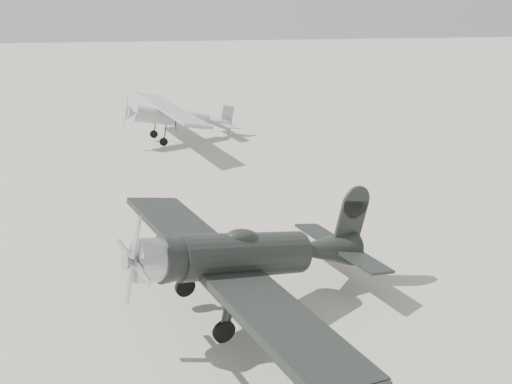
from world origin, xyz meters
TOP-DOWN VIEW (x-y plane):
  - ground at (0.00, 0.00)m, footprint 160.00×160.00m
  - lowwing_monoplane at (-1.73, -3.18)m, footprint 8.30×10.69m
  - highwing_monoplane at (-4.25, 14.91)m, footprint 7.06×9.71m

SIDE VIEW (x-z plane):
  - ground at x=0.00m, z-range 0.00..0.00m
  - highwing_monoplane at x=-4.25m, z-range 0.35..3.14m
  - lowwing_monoplane at x=-1.73m, z-range 0.10..3.64m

